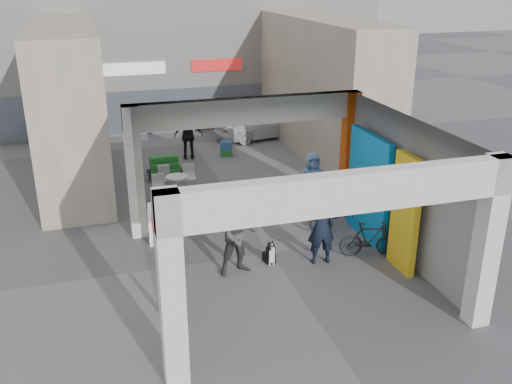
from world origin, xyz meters
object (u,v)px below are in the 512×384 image
object	(u,v)px
border_collie	(270,254)
white_van	(259,123)
man_with_dog	(321,227)
man_elderly	(312,182)
cafe_set	(172,186)
bicycle_rear	(370,239)
man_back_turned	(239,235)
man_crates	(188,135)
bicycle_front	(342,211)
produce_stand	(165,170)

from	to	relation	value
border_collie	white_van	xyz separation A→B (m)	(2.97, 10.53, 0.39)
border_collie	white_van	bearing A→B (deg)	65.50
man_with_dog	man_elderly	size ratio (longest dim) A/B	1.07
cafe_set	man_elderly	distance (m)	4.40
cafe_set	bicycle_rear	world-z (taller)	bicycle_rear
man_back_turned	man_crates	world-z (taller)	man_back_turned
cafe_set	bicycle_front	bearing A→B (deg)	-43.07
man_back_turned	bicycle_rear	xyz separation A→B (m)	(3.26, -0.13, -0.51)
cafe_set	produce_stand	xyz separation A→B (m)	(0.00, 1.64, -0.01)
man_elderly	man_crates	world-z (taller)	man_crates
white_van	produce_stand	bearing A→B (deg)	119.05
man_back_turned	man_crates	xyz separation A→B (m)	(0.46, 8.81, -0.06)
produce_stand	bicycle_front	bearing A→B (deg)	-46.42
man_with_dog	white_van	distance (m)	10.98
man_back_turned	man_crates	size ratio (longest dim) A/B	1.07
produce_stand	bicycle_front	size ratio (longest dim) A/B	0.58
man_with_dog	man_crates	world-z (taller)	man_with_dog
man_crates	man_with_dog	bearing A→B (deg)	107.44
produce_stand	bicycle_rear	xyz separation A→B (m)	(3.99, -7.03, 0.15)
border_collie	bicycle_front	bearing A→B (deg)	19.08
man_with_dog	bicycle_rear	xyz separation A→B (m)	(1.28, -0.05, -0.48)
border_collie	man_crates	world-z (taller)	man_crates
produce_stand	man_elderly	xyz separation A→B (m)	(3.72, -3.91, 0.57)
produce_stand	cafe_set	bearing A→B (deg)	-83.18
man_crates	white_van	xyz separation A→B (m)	(3.32, 1.94, -0.27)
bicycle_front	man_elderly	bearing A→B (deg)	6.34
white_van	man_elderly	bearing A→B (deg)	162.82
man_crates	bicycle_rear	world-z (taller)	man_crates
cafe_set	white_van	distance (m)	7.11
white_van	man_crates	bearing A→B (deg)	108.83
man_with_dog	man_crates	size ratio (longest dim) A/B	1.04
man_elderly	bicycle_front	xyz separation A→B (m)	(0.28, -1.48, -0.36)
bicycle_front	produce_stand	bearing A→B (deg)	32.30
produce_stand	man_back_turned	world-z (taller)	man_back_turned
produce_stand	border_collie	bearing A→B (deg)	-70.09
bicycle_front	white_van	size ratio (longest dim) A/B	0.53
bicycle_front	white_van	xyz separation A→B (m)	(0.50, 9.23, 0.12)
man_elderly	bicycle_front	size ratio (longest dim) A/B	0.89
produce_stand	man_with_dog	xyz separation A→B (m)	(2.71, -6.98, 0.63)
man_elderly	man_with_dog	bearing A→B (deg)	-96.71
man_back_turned	white_van	bearing A→B (deg)	62.95
cafe_set	man_crates	bearing A→B (deg)	71.48
cafe_set	produce_stand	size ratio (longest dim) A/B	1.26
produce_stand	white_van	bearing A→B (deg)	47.44
produce_stand	man_crates	world-z (taller)	man_crates
produce_stand	man_crates	size ratio (longest dim) A/B	0.64
produce_stand	bicycle_rear	distance (m)	8.08
produce_stand	man_elderly	bearing A→B (deg)	-39.41
man_elderly	bicycle_rear	distance (m)	3.16
cafe_set	man_with_dog	xyz separation A→B (m)	(2.71, -5.34, 0.62)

